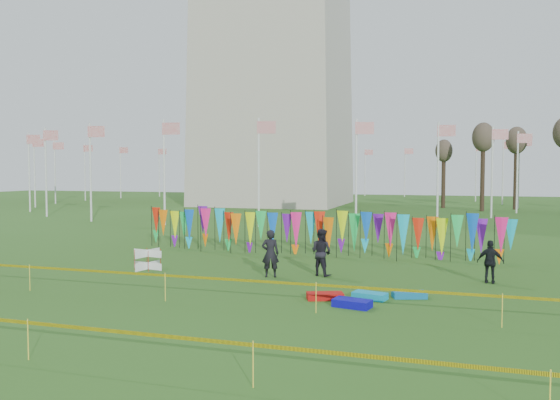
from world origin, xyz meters
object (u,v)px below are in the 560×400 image
(kite_bag_turquoise, at_px, (370,296))
(kite_bag_red, at_px, (325,296))
(box_kite, at_px, (148,259))
(person_mid, at_px, (321,252))
(person_right, at_px, (490,262))
(kite_bag_teal, at_px, (409,295))
(kite_bag_blue, at_px, (352,303))
(person_left, at_px, (270,253))

(kite_bag_turquoise, distance_m, kite_bag_red, 1.44)
(box_kite, relative_size, person_mid, 0.46)
(person_mid, distance_m, kite_bag_red, 4.07)
(person_right, bearing_deg, kite_bag_red, 45.77)
(kite_bag_turquoise, xyz_separation_m, kite_bag_red, (-1.36, -0.46, -0.00))
(kite_bag_red, bearing_deg, kite_bag_turquoise, 18.65)
(box_kite, xyz_separation_m, kite_bag_teal, (10.76, -2.00, -0.32))
(person_right, distance_m, kite_bag_blue, 6.55)
(box_kite, distance_m, person_left, 5.41)
(box_kite, distance_m, kite_bag_red, 8.74)
(box_kite, height_order, kite_bag_red, box_kite)
(person_right, relative_size, kite_bag_blue, 1.42)
(kite_bag_turquoise, height_order, kite_bag_blue, kite_bag_blue)
(person_mid, height_order, kite_bag_red, person_mid)
(kite_bag_turquoise, bearing_deg, person_right, 44.10)
(box_kite, distance_m, person_mid, 7.27)
(person_left, bearing_deg, kite_bag_turquoise, 132.62)
(person_left, relative_size, person_mid, 1.00)
(box_kite, xyz_separation_m, kite_bag_red, (8.20, -3.02, -0.32))
(kite_bag_turquoise, height_order, kite_bag_red, same)
(kite_bag_blue, bearing_deg, kite_bag_turquoise, 72.99)
(person_left, xyz_separation_m, kite_bag_blue, (3.80, -3.71, -0.80))
(kite_bag_turquoise, bearing_deg, box_kite, 165.04)
(kite_bag_blue, xyz_separation_m, kite_bag_teal, (1.56, 1.75, -0.01))
(person_mid, relative_size, kite_bag_turquoise, 1.74)
(box_kite, xyz_separation_m, person_left, (5.39, -0.05, 0.50))
(kite_bag_blue, bearing_deg, person_right, 49.44)
(person_right, relative_size, kite_bag_red, 1.37)
(kite_bag_turquoise, height_order, kite_bag_teal, kite_bag_turquoise)
(kite_bag_blue, height_order, kite_bag_red, kite_bag_blue)
(person_left, height_order, person_mid, person_mid)
(kite_bag_red, bearing_deg, person_mid, 104.49)
(person_mid, height_order, person_right, person_mid)
(person_left, distance_m, person_mid, 2.02)
(person_right, bearing_deg, kite_bag_blue, 56.39)
(person_left, height_order, kite_bag_turquoise, person_left)
(kite_bag_blue, bearing_deg, box_kite, 157.79)
(kite_bag_blue, relative_size, kite_bag_red, 0.97)
(person_left, relative_size, person_right, 1.17)
(person_mid, xyz_separation_m, kite_bag_red, (1.00, -3.86, -0.82))
(box_kite, xyz_separation_m, person_mid, (7.20, 0.85, 0.50))
(box_kite, bearing_deg, kite_bag_red, -20.19)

